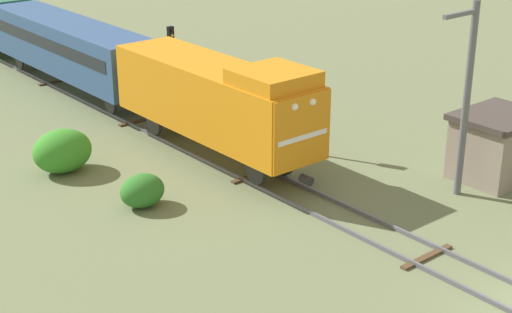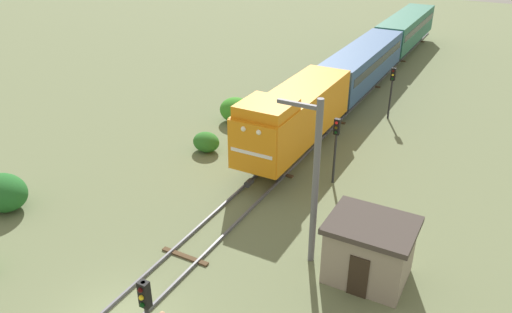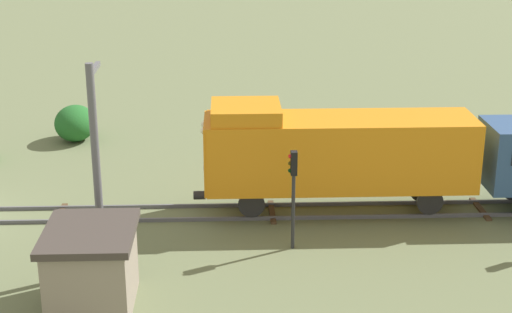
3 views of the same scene
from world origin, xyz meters
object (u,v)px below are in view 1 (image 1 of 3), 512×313
at_px(locomotive, 217,97).
at_px(relay_hut, 497,145).
at_px(passenger_car_leading, 70,45).
at_px(catenary_mast, 466,95).
at_px(traffic_signal_far, 171,48).
at_px(traffic_signal_mid, 308,94).

relative_size(locomotive, relay_hut, 3.31).
distance_m(passenger_car_leading, catenary_mast, 22.85).
xyz_separation_m(traffic_signal_far, catenary_mast, (1.34, -17.75, 1.37)).
distance_m(catenary_mast, relay_hut, 3.68).
height_order(locomotive, catenary_mast, catenary_mast).
xyz_separation_m(traffic_signal_mid, traffic_signal_far, (0.20, 10.82, -0.05)).
relative_size(traffic_signal_mid, traffic_signal_far, 1.02).
xyz_separation_m(passenger_car_leading, catenary_mast, (4.94, -22.26, 1.51)).
relative_size(traffic_signal_mid, relay_hut, 1.11).
xyz_separation_m(locomotive, traffic_signal_far, (3.60, 8.82, -0.11)).
bearing_deg(passenger_car_leading, traffic_signal_mid, -77.49).
xyz_separation_m(locomotive, relay_hut, (7.50, -8.87, -1.38)).
height_order(traffic_signal_mid, traffic_signal_far, traffic_signal_mid).
relative_size(locomotive, catenary_mast, 1.53).
bearing_deg(passenger_car_leading, catenary_mast, -77.50).
height_order(locomotive, traffic_signal_far, locomotive).
relative_size(locomotive, passenger_car_leading, 0.83).
distance_m(passenger_car_leading, traffic_signal_far, 5.77).
relative_size(passenger_car_leading, traffic_signal_far, 3.67).
xyz_separation_m(passenger_car_leading, relay_hut, (7.50, -22.20, -1.13)).
xyz_separation_m(passenger_car_leading, traffic_signal_mid, (3.40, -15.33, 0.19)).
bearing_deg(locomotive, traffic_signal_far, 67.80).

